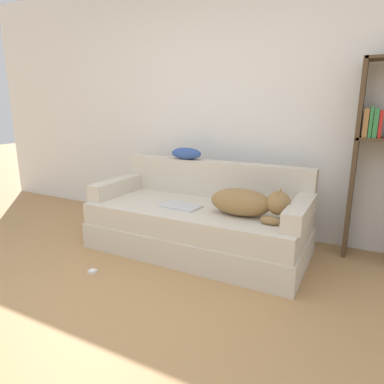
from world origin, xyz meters
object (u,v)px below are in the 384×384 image
at_px(couch, 197,228).
at_px(power_adapter, 92,272).
at_px(dog, 248,202).
at_px(throw_pillow, 186,153).
at_px(bookshelf, 381,150).
at_px(laptop, 180,206).

height_order(couch, power_adapter, couch).
height_order(dog, throw_pillow, throw_pillow).
distance_m(couch, bookshelf, 1.73).
height_order(laptop, bookshelf, bookshelf).
bearing_deg(bookshelf, power_adapter, -144.81).
height_order(laptop, power_adapter, laptop).
height_order(couch, laptop, laptop).
xyz_separation_m(couch, laptop, (-0.11, -0.11, 0.23)).
distance_m(dog, bookshelf, 1.22).
height_order(throw_pillow, power_adapter, throw_pillow).
distance_m(laptop, bookshelf, 1.78).
distance_m(laptop, throw_pillow, 0.66).
relative_size(couch, dog, 2.98).
xyz_separation_m(couch, throw_pillow, (-0.31, 0.37, 0.64)).
bearing_deg(power_adapter, laptop, 57.94).
relative_size(couch, throw_pillow, 6.05).
bearing_deg(bookshelf, throw_pillow, -172.63).
relative_size(dog, bookshelf, 0.39).
height_order(dog, bookshelf, bookshelf).
distance_m(couch, dog, 0.62).
bearing_deg(dog, throw_pillow, 151.41).
xyz_separation_m(couch, dog, (0.51, -0.08, 0.34)).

